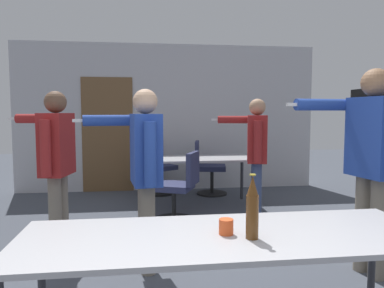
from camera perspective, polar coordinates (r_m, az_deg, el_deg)
back_wall at (r=6.91m, az=-3.86°, el=3.95°), size 5.47×0.12×2.66m
conference_table_near at (r=2.23m, az=5.60°, el=-14.78°), size 2.37×0.81×0.74m
conference_table_far at (r=5.71m, az=0.76°, el=-2.82°), size 1.71×0.76×0.74m
tv_screen at (r=4.71m, az=26.88°, el=0.47°), size 0.44×1.25×1.71m
person_near_casual at (r=4.97m, az=9.68°, el=-0.60°), size 0.71×0.76×1.60m
person_center_tall at (r=4.02m, az=-20.06°, el=-1.69°), size 0.73×0.70×1.64m
person_right_polo at (r=3.56m, az=25.67°, el=-1.03°), size 0.87×0.63×1.80m
person_left_plaid at (r=3.35m, az=-7.28°, el=-2.82°), size 0.80×0.62×1.63m
office_chair_mid_tucked at (r=6.64m, az=-5.27°, el=-3.75°), size 0.65×0.68×0.93m
office_chair_near_pushed at (r=6.53m, az=2.39°, el=-3.90°), size 0.59×0.54×0.93m
office_chair_far_left at (r=4.93m, az=-1.93°, el=-6.89°), size 0.66×0.62×0.92m
beer_bottle at (r=2.10m, az=9.18°, el=-9.67°), size 0.07×0.07×0.36m
drink_cup at (r=2.18m, az=5.22°, el=-12.45°), size 0.08×0.08×0.09m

